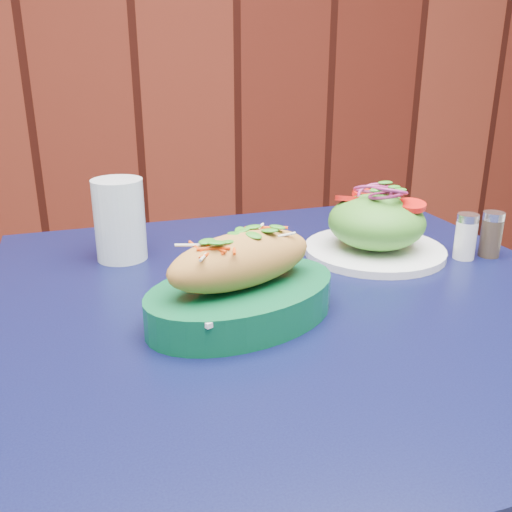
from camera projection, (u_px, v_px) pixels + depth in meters
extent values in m
cube|color=black|center=(298.00, 304.00, 0.77)|extent=(0.86, 0.86, 0.03)
cylinder|color=black|center=(70.00, 435.00, 1.10)|extent=(0.04, 0.04, 0.72)
cylinder|color=black|center=(374.00, 377.00, 1.29)|extent=(0.04, 0.04, 0.72)
cube|color=white|center=(242.00, 288.00, 0.69)|extent=(0.22, 0.19, 0.01)
ellipsoid|color=#CA8A40|center=(241.00, 260.00, 0.67)|extent=(0.21, 0.15, 0.07)
cylinder|color=white|center=(374.00, 250.00, 0.91)|extent=(0.22, 0.22, 0.01)
ellipsoid|color=#4C992D|center=(376.00, 222.00, 0.90)|extent=(0.15, 0.15, 0.08)
cylinder|color=red|center=(411.00, 202.00, 0.87)|extent=(0.04, 0.04, 0.01)
cylinder|color=red|center=(349.00, 196.00, 0.91)|extent=(0.04, 0.04, 0.01)
cylinder|color=red|center=(366.00, 192.00, 0.93)|extent=(0.04, 0.04, 0.01)
torus|color=#952062|center=(379.00, 193.00, 0.88)|extent=(0.06, 0.06, 0.01)
torus|color=#952062|center=(379.00, 190.00, 0.88)|extent=(0.06, 0.06, 0.01)
torus|color=#952062|center=(379.00, 188.00, 0.88)|extent=(0.06, 0.06, 0.01)
torus|color=#952062|center=(379.00, 185.00, 0.88)|extent=(0.06, 0.06, 0.01)
cylinder|color=silver|center=(120.00, 220.00, 0.88)|extent=(0.08, 0.08, 0.13)
cylinder|color=white|center=(465.00, 240.00, 0.89)|extent=(0.03, 0.03, 0.06)
cylinder|color=silver|center=(468.00, 218.00, 0.88)|extent=(0.03, 0.03, 0.01)
cylinder|color=#3F3326|center=(491.00, 238.00, 0.90)|extent=(0.03, 0.03, 0.06)
cylinder|color=silver|center=(494.00, 216.00, 0.89)|extent=(0.03, 0.03, 0.01)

